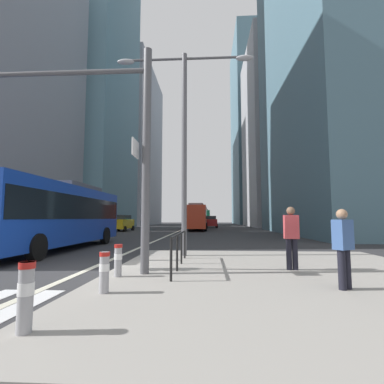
{
  "coord_description": "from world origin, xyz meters",
  "views": [
    {
      "loc": [
        3.64,
        -8.48,
        1.55
      ],
      "look_at": [
        1.8,
        23.38,
        4.51
      ],
      "focal_mm": 26.54,
      "sensor_mm": 36.0,
      "label": 1
    }
  ],
  "objects_px": {
    "bollard_back": "(145,246)",
    "pedestrian_walking": "(291,234)",
    "city_bus_blue_oncoming": "(57,212)",
    "bollard_right": "(118,258)",
    "car_oncoming_mid": "(122,223)",
    "car_receding_near": "(211,222)",
    "city_bus_red_receding": "(197,216)",
    "street_lamp_post": "(184,123)",
    "bollard_left": "(104,270)",
    "pedestrian_waiting": "(343,245)",
    "traffic_signal_gantry": "(69,123)",
    "city_bus_red_distant": "(204,217)",
    "bollard_front": "(26,293)"
  },
  "relations": [
    {
      "from": "city_bus_red_receding",
      "to": "street_lamp_post",
      "type": "distance_m",
      "value": 27.29
    },
    {
      "from": "city_bus_red_distant",
      "to": "bollard_back",
      "type": "xyz_separation_m",
      "value": [
        -1.14,
        -49.56,
        -1.22
      ]
    },
    {
      "from": "bollard_front",
      "to": "pedestrian_waiting",
      "type": "height_order",
      "value": "pedestrian_waiting"
    },
    {
      "from": "pedestrian_walking",
      "to": "bollard_front",
      "type": "bearing_deg",
      "value": -134.93
    },
    {
      "from": "bollard_front",
      "to": "bollard_left",
      "type": "height_order",
      "value": "bollard_front"
    },
    {
      "from": "city_bus_red_distant",
      "to": "bollard_back",
      "type": "relative_size",
      "value": 12.89
    },
    {
      "from": "bollard_back",
      "to": "pedestrian_waiting",
      "type": "height_order",
      "value": "pedestrian_waiting"
    },
    {
      "from": "bollard_back",
      "to": "pedestrian_waiting",
      "type": "relative_size",
      "value": 0.52
    },
    {
      "from": "city_bus_red_receding",
      "to": "pedestrian_waiting",
      "type": "height_order",
      "value": "city_bus_red_receding"
    },
    {
      "from": "traffic_signal_gantry",
      "to": "bollard_back",
      "type": "xyz_separation_m",
      "value": [
        1.63,
        2.27,
        -3.51
      ]
    },
    {
      "from": "pedestrian_walking",
      "to": "city_bus_red_distant",
      "type": "bearing_deg",
      "value": 93.66
    },
    {
      "from": "city_bus_blue_oncoming",
      "to": "street_lamp_post",
      "type": "height_order",
      "value": "street_lamp_post"
    },
    {
      "from": "city_bus_blue_oncoming",
      "to": "car_receding_near",
      "type": "height_order",
      "value": "city_bus_blue_oncoming"
    },
    {
      "from": "car_receding_near",
      "to": "bollard_back",
      "type": "xyz_separation_m",
      "value": [
        -2.54,
        -37.76,
        -0.38
      ]
    },
    {
      "from": "car_oncoming_mid",
      "to": "bollard_left",
      "type": "distance_m",
      "value": 30.0
    },
    {
      "from": "street_lamp_post",
      "to": "pedestrian_walking",
      "type": "height_order",
      "value": "street_lamp_post"
    },
    {
      "from": "pedestrian_walking",
      "to": "city_bus_blue_oncoming",
      "type": "bearing_deg",
      "value": 150.3
    },
    {
      "from": "car_oncoming_mid",
      "to": "city_bus_red_receding",
      "type": "bearing_deg",
      "value": 22.7
    },
    {
      "from": "bollard_back",
      "to": "car_receding_near",
      "type": "bearing_deg",
      "value": 86.15
    },
    {
      "from": "pedestrian_walking",
      "to": "pedestrian_waiting",
      "type": "bearing_deg",
      "value": -78.93
    },
    {
      "from": "car_oncoming_mid",
      "to": "pedestrian_walking",
      "type": "height_order",
      "value": "car_oncoming_mid"
    },
    {
      "from": "car_oncoming_mid",
      "to": "street_lamp_post",
      "type": "xyz_separation_m",
      "value": [
        9.6,
        -23.3,
        4.29
      ]
    },
    {
      "from": "city_bus_blue_oncoming",
      "to": "car_receding_near",
      "type": "xyz_separation_m",
      "value": [
        7.88,
        33.7,
        -0.85
      ]
    },
    {
      "from": "city_bus_red_distant",
      "to": "bollard_front",
      "type": "distance_m",
      "value": 55.63
    },
    {
      "from": "traffic_signal_gantry",
      "to": "pedestrian_walking",
      "type": "bearing_deg",
      "value": 7.32
    },
    {
      "from": "car_receding_near",
      "to": "pedestrian_walking",
      "type": "height_order",
      "value": "car_receding_near"
    },
    {
      "from": "city_bus_red_distant",
      "to": "bollard_right",
      "type": "height_order",
      "value": "city_bus_red_distant"
    },
    {
      "from": "bollard_right",
      "to": "pedestrian_waiting",
      "type": "distance_m",
      "value": 5.0
    },
    {
      "from": "bollard_left",
      "to": "pedestrian_walking",
      "type": "bearing_deg",
      "value": 32.01
    },
    {
      "from": "street_lamp_post",
      "to": "bollard_back",
      "type": "xyz_separation_m",
      "value": [
        -1.19,
        -1.3,
        -4.67
      ]
    },
    {
      "from": "car_oncoming_mid",
      "to": "car_receding_near",
      "type": "height_order",
      "value": "same"
    },
    {
      "from": "city_bus_blue_oncoming",
      "to": "bollard_back",
      "type": "height_order",
      "value": "city_bus_blue_oncoming"
    },
    {
      "from": "street_lamp_post",
      "to": "bollard_front",
      "type": "bearing_deg",
      "value": -100.27
    },
    {
      "from": "traffic_signal_gantry",
      "to": "bollard_left",
      "type": "height_order",
      "value": "traffic_signal_gantry"
    },
    {
      "from": "city_bus_red_distant",
      "to": "bollard_left",
      "type": "height_order",
      "value": "city_bus_red_distant"
    },
    {
      "from": "traffic_signal_gantry",
      "to": "bollard_left",
      "type": "relative_size",
      "value": 8.29
    },
    {
      "from": "city_bus_red_receding",
      "to": "bollard_right",
      "type": "distance_m",
      "value": 31.06
    },
    {
      "from": "city_bus_blue_oncoming",
      "to": "car_oncoming_mid",
      "type": "relative_size",
      "value": 2.37
    },
    {
      "from": "car_oncoming_mid",
      "to": "pedestrian_walking",
      "type": "distance_m",
      "value": 29.07
    },
    {
      "from": "city_bus_red_receding",
      "to": "bollard_left",
      "type": "distance_m",
      "value": 32.55
    },
    {
      "from": "city_bus_red_receding",
      "to": "pedestrian_waiting",
      "type": "xyz_separation_m",
      "value": [
        4.22,
        -31.98,
        -0.81
      ]
    },
    {
      "from": "bollard_right",
      "to": "bollard_back",
      "type": "bearing_deg",
      "value": 88.42
    },
    {
      "from": "car_receding_near",
      "to": "traffic_signal_gantry",
      "type": "xyz_separation_m",
      "value": [
        -4.17,
        -40.03,
        3.13
      ]
    },
    {
      "from": "city_bus_red_receding",
      "to": "bollard_left",
      "type": "xyz_separation_m",
      "value": [
        -0.45,
        -32.52,
        -1.26
      ]
    },
    {
      "from": "bollard_back",
      "to": "city_bus_blue_oncoming",
      "type": "bearing_deg",
      "value": 142.75
    },
    {
      "from": "street_lamp_post",
      "to": "city_bus_red_receding",
      "type": "bearing_deg",
      "value": 91.27
    },
    {
      "from": "bollard_back",
      "to": "pedestrian_walking",
      "type": "height_order",
      "value": "pedestrian_walking"
    },
    {
      "from": "city_bus_blue_oncoming",
      "to": "bollard_right",
      "type": "height_order",
      "value": "city_bus_blue_oncoming"
    },
    {
      "from": "traffic_signal_gantry",
      "to": "car_receding_near",
      "type": "bearing_deg",
      "value": 84.05
    },
    {
      "from": "car_receding_near",
      "to": "traffic_signal_gantry",
      "type": "relative_size",
      "value": 0.7
    }
  ]
}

